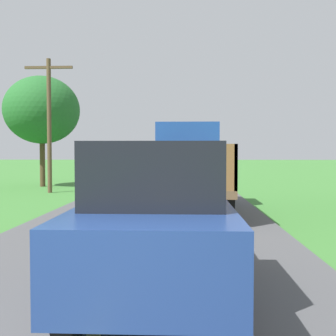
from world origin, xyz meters
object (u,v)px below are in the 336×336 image
(banana_truck_near, at_px, (188,165))
(utility_pole_roadside, at_px, (49,119))
(following_car, at_px, (158,218))
(roadside_tree_near_left, at_px, (42,110))

(banana_truck_near, bearing_deg, utility_pole_roadside, 138.82)
(utility_pole_roadside, relative_size, following_car, 1.51)
(banana_truck_near, relative_size, following_car, 1.42)
(banana_truck_near, height_order, utility_pole_roadside, utility_pole_roadside)
(utility_pole_roadside, xyz_separation_m, following_car, (5.96, -13.86, -2.33))
(roadside_tree_near_left, relative_size, following_car, 1.47)
(banana_truck_near, xyz_separation_m, roadside_tree_near_left, (-7.89, 8.94, 2.70))
(utility_pole_roadside, bearing_deg, following_car, -66.73)
(banana_truck_near, xyz_separation_m, following_car, (-0.41, -8.28, -0.39))
(banana_truck_near, bearing_deg, roadside_tree_near_left, 131.42)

